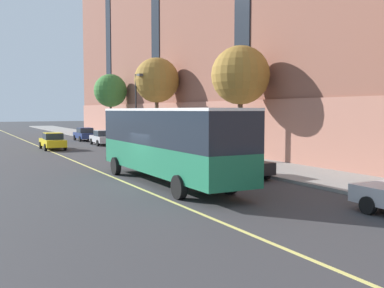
# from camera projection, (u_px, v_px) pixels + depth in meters

# --- Properties ---
(ground_plane) EXTENTS (260.00, 260.00, 0.00)m
(ground_plane) POSITION_uv_depth(u_px,v_px,m) (150.00, 183.00, 22.41)
(ground_plane) COLOR #38383A
(sidewalk) EXTENTS (4.88, 160.00, 0.15)m
(sidewalk) POSITION_uv_depth(u_px,v_px,m) (256.00, 165.00, 29.15)
(sidewalk) COLOR gray
(sidewalk) RESTS_ON ground
(city_bus) EXTENTS (2.80, 12.33, 3.74)m
(city_bus) POSITION_uv_depth(u_px,v_px,m) (168.00, 140.00, 22.05)
(city_bus) COLOR #1E704C
(city_bus) RESTS_ON ground
(parked_car_silver_1) EXTENTS (1.96, 4.28, 1.56)m
(parked_car_silver_1) POSITION_uv_depth(u_px,v_px,m) (138.00, 144.00, 37.74)
(parked_car_silver_1) COLOR #B7B7BC
(parked_car_silver_1) RESTS_ON ground
(parked_car_navy_2) EXTENTS (1.94, 4.27, 1.56)m
(parked_car_navy_2) POSITION_uv_depth(u_px,v_px,m) (85.00, 134.00, 53.32)
(parked_car_navy_2) COLOR navy
(parked_car_navy_2) RESTS_ON ground
(parked_car_black_3) EXTENTS (2.09, 4.41, 1.56)m
(parked_car_black_3) POSITION_uv_depth(u_px,v_px,m) (238.00, 163.00, 24.39)
(parked_car_black_3) COLOR black
(parked_car_black_3) RESTS_ON ground
(parked_car_silver_5) EXTENTS (1.98, 4.24, 1.56)m
(parked_car_silver_5) POSITION_uv_depth(u_px,v_px,m) (103.00, 138.00, 46.78)
(parked_car_silver_5) COLOR #B7B7BC
(parked_car_silver_5) RESTS_ON ground
(taxi_cab) EXTENTS (2.02, 4.66, 1.56)m
(taxi_cab) POSITION_uv_depth(u_px,v_px,m) (53.00, 141.00, 41.53)
(taxi_cab) COLOR yellow
(taxi_cab) RESTS_ON ground
(street_tree_mid_block) EXTENTS (4.04, 4.04, 7.92)m
(street_tree_mid_block) POSITION_uv_depth(u_px,v_px,m) (240.00, 76.00, 30.81)
(street_tree_mid_block) COLOR brown
(street_tree_mid_block) RESTS_ON sidewalk
(street_tree_far_uptown) EXTENTS (4.35, 4.35, 8.56)m
(street_tree_far_uptown) POSITION_uv_depth(u_px,v_px,m) (157.00, 80.00, 43.36)
(street_tree_far_uptown) COLOR brown
(street_tree_far_uptown) RESTS_ON sidewalk
(street_tree_far_downtown) EXTENTS (4.10, 4.10, 7.98)m
(street_tree_far_downtown) POSITION_uv_depth(u_px,v_px,m) (111.00, 91.00, 55.99)
(street_tree_far_downtown) COLOR brown
(street_tree_far_downtown) RESTS_ON sidewalk
(street_lamp) EXTENTS (0.36, 1.48, 6.90)m
(street_lamp) POSITION_uv_depth(u_px,v_px,m) (137.00, 102.00, 42.49)
(street_lamp) COLOR #2D2D30
(street_lamp) RESTS_ON sidewalk
(fire_hydrant) EXTENTS (0.42, 0.24, 0.72)m
(fire_hydrant) POSITION_uv_depth(u_px,v_px,m) (165.00, 148.00, 36.96)
(fire_hydrant) COLOR red
(fire_hydrant) RESTS_ON sidewalk
(lane_centerline) EXTENTS (0.16, 140.00, 0.01)m
(lane_centerline) POSITION_uv_depth(u_px,v_px,m) (112.00, 177.00, 24.58)
(lane_centerline) COLOR #E0D66B
(lane_centerline) RESTS_ON ground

